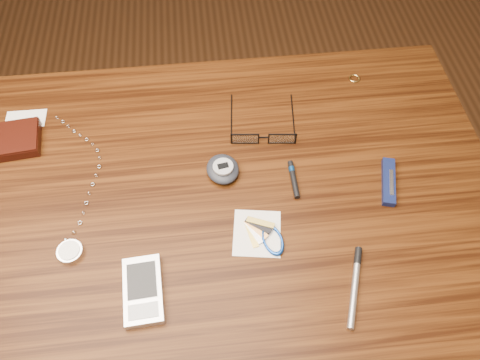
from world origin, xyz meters
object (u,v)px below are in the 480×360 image
at_px(eyeglasses, 263,136).
at_px(silver_pen, 355,280).
at_px(pocket_watch, 71,245).
at_px(pda_phone, 143,290).
at_px(wallet_and_card, 12,140).
at_px(notepad_keys, 265,236).
at_px(desk, 233,217).
at_px(pocket_knife, 389,182).
at_px(pedometer, 223,169).

xyz_separation_m(eyeglasses, silver_pen, (0.11, -0.31, -0.01)).
height_order(pocket_watch, pda_phone, pda_phone).
relative_size(wallet_and_card, pda_phone, 1.17).
distance_m(pda_phone, notepad_keys, 0.22).
xyz_separation_m(desk, pocket_knife, (0.29, -0.02, 0.11)).
xyz_separation_m(pedometer, silver_pen, (0.20, -0.24, -0.01)).
bearing_deg(silver_pen, wallet_and_card, 149.43).
distance_m(pedometer, pocket_knife, 0.31).
relative_size(pda_phone, pedometer, 1.48).
relative_size(pocket_knife, silver_pen, 0.77).
relative_size(wallet_and_card, pedometer, 1.73).
distance_m(eyeglasses, silver_pen, 0.33).
relative_size(pedometer, silver_pen, 0.58).
xyz_separation_m(eyeglasses, pedometer, (-0.09, -0.07, -0.00)).
distance_m(eyeglasses, pedometer, 0.11).
distance_m(wallet_and_card, pocket_knife, 0.73).
bearing_deg(notepad_keys, wallet_and_card, 151.01).
height_order(pda_phone, pocket_knife, pda_phone).
bearing_deg(notepad_keys, pda_phone, -159.40).
bearing_deg(desk, pedometer, 110.69).
xyz_separation_m(pda_phone, pocket_knife, (0.45, 0.16, -0.00)).
height_order(pocket_watch, pocket_knife, pocket_knife).
relative_size(pda_phone, notepad_keys, 1.14).
distance_m(pocket_knife, silver_pen, 0.21).
xyz_separation_m(desk, eyeglasses, (0.07, 0.11, 0.11)).
height_order(eyeglasses, pocket_watch, eyeglasses).
height_order(pocket_knife, silver_pen, pocket_knife).
height_order(desk, notepad_keys, notepad_keys).
bearing_deg(wallet_and_card, silver_pen, -30.57).
bearing_deg(pedometer, notepad_keys, -67.11).
bearing_deg(eyeglasses, notepad_keys, -97.05).
distance_m(wallet_and_card, eyeglasses, 0.49).
xyz_separation_m(eyeglasses, pocket_watch, (-0.36, -0.20, -0.01)).
xyz_separation_m(pocket_watch, silver_pen, (0.47, -0.11, -0.00)).
xyz_separation_m(pocket_watch, pocket_knife, (0.57, 0.07, 0.00)).
height_order(eyeglasses, pda_phone, eyeglasses).
height_order(wallet_and_card, pocket_knife, wallet_and_card).
relative_size(pocket_watch, pda_phone, 2.87).
xyz_separation_m(desk, silver_pen, (0.18, -0.20, 0.11)).
bearing_deg(pda_phone, wallet_and_card, 127.47).
bearing_deg(notepad_keys, silver_pen, -35.60).
height_order(desk, wallet_and_card, wallet_and_card).
bearing_deg(pedometer, pocket_knife, -10.72).
relative_size(eyeglasses, pedometer, 1.85).
bearing_deg(eyeglasses, desk, -123.00).
xyz_separation_m(wallet_and_card, notepad_keys, (0.46, -0.26, -0.01)).
distance_m(pocket_watch, pedometer, 0.30).
distance_m(wallet_and_card, pda_phone, 0.42).
relative_size(pda_phone, silver_pen, 0.86).
relative_size(desk, pocket_watch, 3.00).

